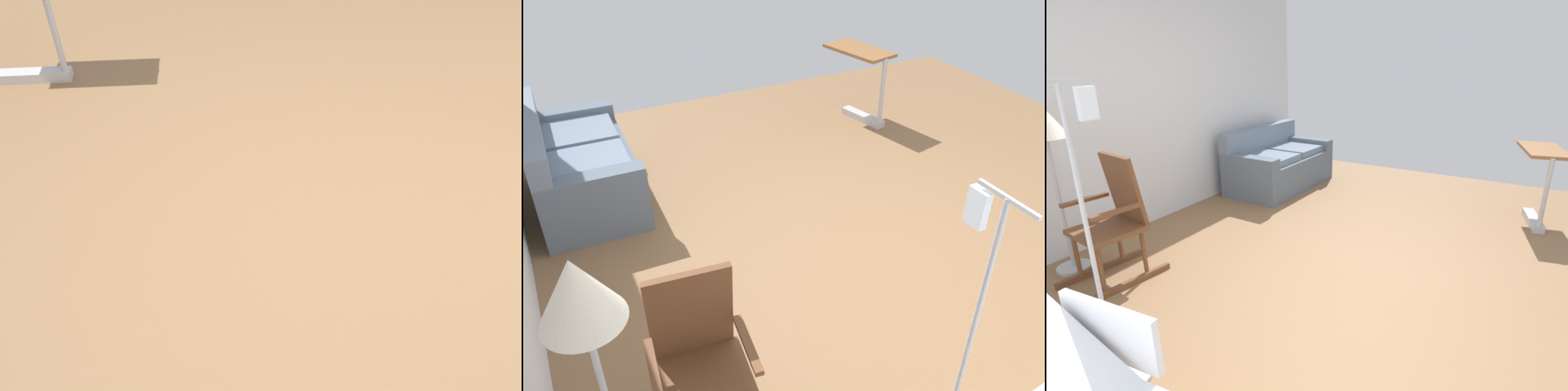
{
  "view_description": "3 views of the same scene",
  "coord_description": "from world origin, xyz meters",
  "views": [
    {
      "loc": [
        -0.09,
        2.15,
        2.34
      ],
      "look_at": [
        0.14,
        0.4,
        0.66
      ],
      "focal_mm": 38.17,
      "sensor_mm": 36.0,
      "label": 1
    },
    {
      "loc": [
        -2.67,
        2.15,
        2.7
      ],
      "look_at": [
        0.18,
        0.71,
        0.66
      ],
      "focal_mm": 36.76,
      "sensor_mm": 36.0,
      "label": 2
    },
    {
      "loc": [
        -2.67,
        -1.16,
        1.78
      ],
      "look_at": [
        0.04,
        0.37,
        0.69
      ],
      "focal_mm": 27.05,
      "sensor_mm": 36.0,
      "label": 3
    }
  ],
  "objects": [
    {
      "name": "overbed_table",
      "position": [
        2.23,
        -1.36,
        0.53
      ],
      "size": [
        0.88,
        0.56,
        0.84
      ],
      "color": "#B2B5BA",
      "rests_on": "ground"
    },
    {
      "name": "ground_plane",
      "position": [
        0.0,
        0.0,
        0.0
      ],
      "size": [
        7.41,
        7.41,
        0.0
      ],
      "primitive_type": "plane",
      "color": "olive"
    }
  ]
}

